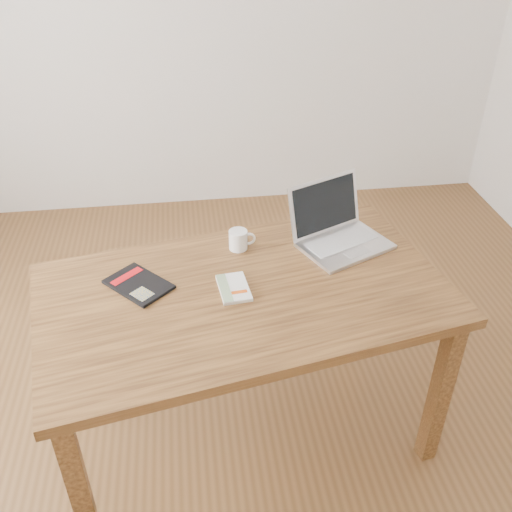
{
  "coord_description": "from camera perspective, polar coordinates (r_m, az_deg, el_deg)",
  "views": [
    {
      "loc": [
        -0.13,
        -1.67,
        1.97
      ],
      "look_at": [
        0.09,
        -0.02,
        0.85
      ],
      "focal_mm": 40.0,
      "sensor_mm": 36.0,
      "label": 1
    }
  ],
  "objects": [
    {
      "name": "desk",
      "position": [
        2.07,
        -1.15,
        -5.39
      ],
      "size": [
        1.56,
        1.08,
        0.75
      ],
      "rotation": [
        0.0,
        0.0,
        0.19
      ],
      "color": "brown",
      "rests_on": "ground"
    },
    {
      "name": "white_guidebook",
      "position": [
        2.01,
        -2.25,
        -3.22
      ],
      "size": [
        0.12,
        0.18,
        0.01
      ],
      "rotation": [
        0.0,
        0.0,
        0.1
      ],
      "color": "silver",
      "rests_on": "desk"
    },
    {
      "name": "room",
      "position": [
        1.78,
        -5.27,
        13.56
      ],
      "size": [
        4.04,
        4.04,
        2.7
      ],
      "color": "brown",
      "rests_on": "ground"
    },
    {
      "name": "coffee_mug",
      "position": [
        2.21,
        -1.73,
        1.68
      ],
      "size": [
        0.11,
        0.07,
        0.08
      ],
      "rotation": [
        0.0,
        0.0,
        0.04
      ],
      "color": "white",
      "rests_on": "desk"
    },
    {
      "name": "black_guidebook",
      "position": [
        2.07,
        -11.68,
        -2.79
      ],
      "size": [
        0.26,
        0.27,
        0.01
      ],
      "rotation": [
        0.0,
        0.0,
        0.74
      ],
      "color": "black",
      "rests_on": "desk"
    },
    {
      "name": "laptop",
      "position": [
        2.27,
        8.18,
        2.51
      ],
      "size": [
        0.42,
        0.4,
        0.23
      ],
      "rotation": [
        0.0,
        0.0,
        0.43
      ],
      "color": "silver",
      "rests_on": "desk"
    }
  ]
}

